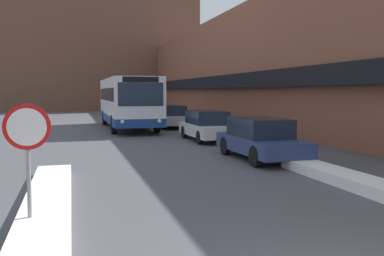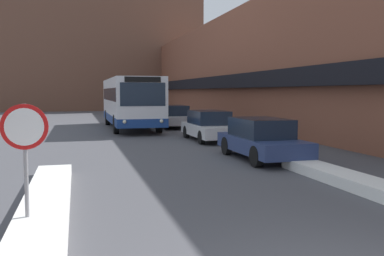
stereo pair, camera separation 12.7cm
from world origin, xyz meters
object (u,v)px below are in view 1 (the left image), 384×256
stop_sign (27,140)px  parked_car_back (171,116)px  city_bus (128,102)px  parked_car_middle (207,126)px  parked_car_front (260,139)px

stop_sign → parked_car_back: bearing=70.6°
city_bus → parked_car_back: (2.83, 0.09, -0.99)m
city_bus → parked_car_middle: bearing=-70.0°
city_bus → stop_sign: size_ratio=5.01×
parked_car_front → parked_car_back: 13.85m
parked_car_middle → parked_car_back: 7.84m
parked_car_middle → stop_sign: size_ratio=2.03×
city_bus → parked_car_back: city_bus is taller
city_bus → parked_car_middle: (2.83, -7.76, -1.01)m
city_bus → parked_car_middle: 8.32m
parked_car_front → stop_sign: stop_sign is taller
city_bus → parked_car_back: bearing=1.7°
parked_car_middle → stop_sign: bearing=-120.1°
city_bus → stop_sign: 20.29m
parked_car_front → stop_sign: bearing=-139.1°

